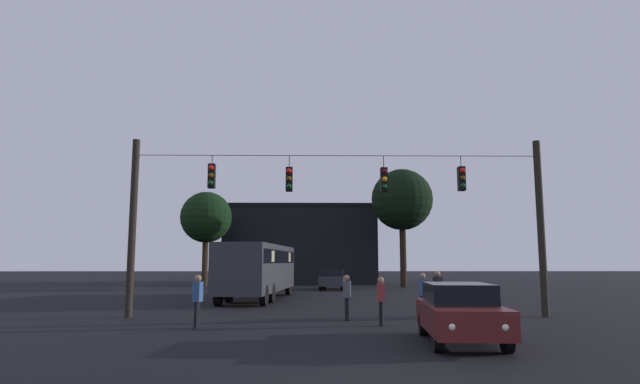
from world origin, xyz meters
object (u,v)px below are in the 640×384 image
city_bus (259,266)px  tree_left_silhouette (402,200)px  car_far_left (333,279)px  pedestrian_crossing_right (438,290)px  pedestrian_near_bus (197,298)px  tree_behind_building (206,218)px  pedestrian_crossing_center (423,292)px  pedestrian_crossing_left (381,298)px  car_near_right (460,312)px  pedestrian_trailing (347,295)px

city_bus → tree_left_silhouette: bearing=52.6°
car_far_left → pedestrian_crossing_right: size_ratio=2.58×
pedestrian_near_bus → tree_behind_building: 28.53m
car_far_left → pedestrian_crossing_center: pedestrian_crossing_center is taller
car_far_left → tree_left_silhouette: size_ratio=0.46×
city_bus → pedestrian_near_bus: size_ratio=6.69×
pedestrian_crossing_left → pedestrian_crossing_right: pedestrian_crossing_right is taller
car_far_left → tree_left_silhouette: bearing=30.3°
pedestrian_near_bus → pedestrian_crossing_right: bearing=22.2°
pedestrian_crossing_center → pedestrian_near_bus: pedestrian_near_bus is taller
pedestrian_crossing_left → car_far_left: bearing=91.9°
pedestrian_crossing_center → tree_behind_building: bearing=118.1°
car_far_left → car_near_right: bearing=-84.9°
car_far_left → tree_left_silhouette: 9.41m
pedestrian_crossing_right → car_near_right: bearing=-98.7°
pedestrian_crossing_center → car_near_right: bearing=-92.8°
car_near_right → pedestrian_crossing_right: 6.65m
car_near_right → tree_left_silhouette: 30.40m
car_near_right → car_far_left: (-2.31, 26.01, 0.00)m
city_bus → pedestrian_near_bus: 12.73m
tree_left_silhouette → car_near_right: bearing=-97.0°
pedestrian_crossing_center → pedestrian_crossing_right: pedestrian_crossing_right is taller
car_far_left → pedestrian_trailing: pedestrian_trailing is taller
pedestrian_crossing_right → tree_left_silhouette: 23.90m
pedestrian_trailing → tree_behind_building: (-10.31, 25.44, 4.90)m
pedestrian_near_bus → pedestrian_crossing_left: bearing=5.2°
pedestrian_crossing_left → pedestrian_near_bus: size_ratio=0.95×
city_bus → pedestrian_crossing_center: (7.15, -9.81, -0.92)m
pedestrian_near_bus → tree_left_silhouette: 29.33m
city_bus → pedestrian_crossing_right: city_bus is taller
pedestrian_crossing_left → pedestrian_near_bus: (-5.92, -0.54, 0.05)m
tree_left_silhouette → pedestrian_crossing_right: bearing=-96.6°
tree_behind_building → car_near_right: bearing=-67.2°
city_bus → pedestrian_near_bus: city_bus is taller
pedestrian_near_bus → pedestrian_trailing: size_ratio=1.04×
pedestrian_crossing_right → pedestrian_trailing: pedestrian_crossing_right is taller
city_bus → car_far_left: city_bus is taller
city_bus → tree_behind_building: size_ratio=1.39×
car_far_left → tree_behind_building: bearing=156.2°
pedestrian_crossing_center → pedestrian_crossing_left: bearing=-128.8°
city_bus → car_near_right: 17.24m
city_bus → pedestrian_crossing_right: bearing=-49.5°
car_near_right → pedestrian_near_bus: pedestrian_near_bus is taller
city_bus → tree_left_silhouette: 18.08m
city_bus → pedestrian_trailing: 11.41m
pedestrian_crossing_right → pedestrian_crossing_center: bearing=-139.8°
car_near_right → tree_behind_building: size_ratio=0.56×
car_near_right → pedestrian_crossing_center: size_ratio=2.67×
car_near_right → pedestrian_crossing_right: pedestrian_crossing_right is taller
pedestrian_crossing_right → tree_behind_building: tree_behind_building is taller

